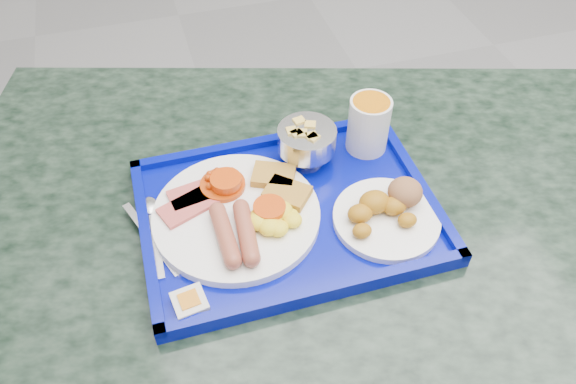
# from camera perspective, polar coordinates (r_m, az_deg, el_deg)

# --- Properties ---
(floor) EXTENTS (6.00, 6.00, 0.00)m
(floor) POSITION_cam_1_polar(r_m,az_deg,el_deg) (1.74, 23.51, -13.56)
(floor) COLOR gray
(floor) RESTS_ON ground
(table) EXTENTS (1.39, 1.12, 0.75)m
(table) POSITION_cam_1_polar(r_m,az_deg,el_deg) (1.01, 3.05, -10.07)
(table) COLOR gray
(table) RESTS_ON floor
(tray) EXTENTS (0.44, 0.33, 0.03)m
(tray) POSITION_cam_1_polar(r_m,az_deg,el_deg) (0.86, 0.00, -2.08)
(tray) COLOR #030B96
(tray) RESTS_ON table
(main_plate) EXTENTS (0.25, 0.25, 0.04)m
(main_plate) POSITION_cam_1_polar(r_m,az_deg,el_deg) (0.83, -4.70, -2.10)
(main_plate) COLOR white
(main_plate) RESTS_ON tray
(bread_plate) EXTENTS (0.16, 0.16, 0.05)m
(bread_plate) POSITION_cam_1_polar(r_m,az_deg,el_deg) (0.84, 10.11, -1.88)
(bread_plate) COLOR white
(bread_plate) RESTS_ON tray
(fruit_bowl) EXTENTS (0.09, 0.09, 0.07)m
(fruit_bowl) POSITION_cam_1_polar(r_m,az_deg,el_deg) (0.90, 1.90, 5.31)
(fruit_bowl) COLOR silver
(fruit_bowl) RESTS_ON tray
(juice_cup) EXTENTS (0.07, 0.07, 0.09)m
(juice_cup) POSITION_cam_1_polar(r_m,az_deg,el_deg) (0.93, 8.20, 6.93)
(juice_cup) COLOR white
(juice_cup) RESTS_ON tray
(spoon) EXTENTS (0.03, 0.16, 0.01)m
(spoon) POSITION_cam_1_polar(r_m,az_deg,el_deg) (0.86, -13.71, -2.42)
(spoon) COLOR silver
(spoon) RESTS_ON tray
(knife) EXTENTS (0.07, 0.16, 0.00)m
(knife) POSITION_cam_1_polar(r_m,az_deg,el_deg) (0.84, -13.75, -4.59)
(knife) COLOR silver
(knife) RESTS_ON tray
(jam_packet) EXTENTS (0.05, 0.05, 0.02)m
(jam_packet) POSITION_cam_1_polar(r_m,az_deg,el_deg) (0.76, -9.95, -11.02)
(jam_packet) COLOR silver
(jam_packet) RESTS_ON tray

